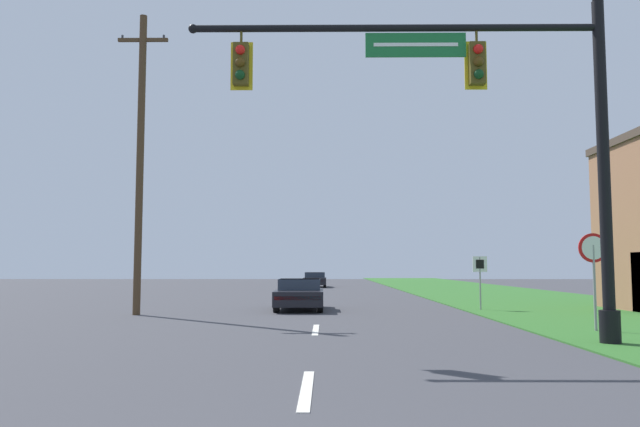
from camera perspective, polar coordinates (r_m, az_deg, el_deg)
name	(u,v)px	position (r m, az deg, el deg)	size (l,w,h in m)	color
grass_verge_right	(522,298)	(34.33, 18.01, -7.40)	(10.00, 110.00, 0.04)	#2D6626
road_center_line	(319,309)	(24.79, -0.10, -8.74)	(0.16, 34.80, 0.01)	silver
signal_mast	(499,125)	(14.52, 16.07, 7.79)	(9.46, 0.47, 7.88)	black
car_ahead	(300,294)	(24.46, -1.88, -7.39)	(1.87, 4.26, 1.19)	black
far_car	(315,280)	(50.88, -0.47, -6.07)	(1.82, 4.70, 1.19)	black
stop_sign	(594,259)	(17.65, 23.73, -3.87)	(0.76, 0.07, 2.50)	gray
route_sign_post	(480,270)	(24.79, 14.41, -5.07)	(0.55, 0.06, 2.03)	gray
utility_pole_near	(140,158)	(23.12, -16.12, 4.92)	(1.80, 0.26, 10.74)	#4C3823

